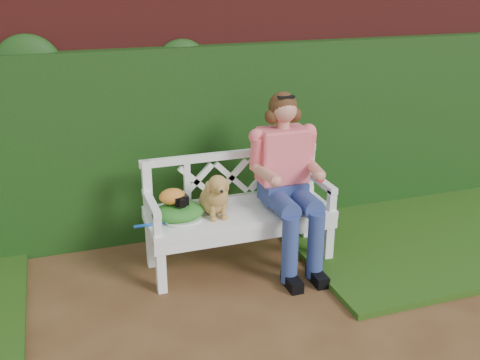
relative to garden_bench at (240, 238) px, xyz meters
name	(u,v)px	position (x,y,z in m)	size (l,w,h in m)	color
ground	(203,345)	(-0.58, -0.93, -0.24)	(60.00, 60.00, 0.00)	#4A2B16
brick_wall	(143,114)	(-0.58, 0.97, 0.86)	(10.00, 0.30, 2.20)	#5B1A17
ivy_hedge	(149,148)	(-0.58, 0.75, 0.61)	(10.00, 0.18, 1.70)	#194211
grass_right	(427,232)	(1.82, -0.03, -0.21)	(2.60, 2.00, 0.05)	black
garden_bench	(240,238)	(0.00, 0.00, 0.00)	(1.58, 0.60, 0.48)	white
seated_woman	(284,181)	(0.37, -0.02, 0.46)	(0.59, 0.79, 1.40)	#CD4859
dog	(215,193)	(-0.21, 0.01, 0.42)	(0.24, 0.33, 0.37)	#AA7D4B
tennis_racket	(180,220)	(-0.50, -0.04, 0.25)	(0.55, 0.23, 0.03)	beige
green_bag	(179,212)	(-0.50, 0.01, 0.31)	(0.39, 0.30, 0.13)	#2A9A19
camera_item	(181,200)	(-0.49, -0.02, 0.41)	(0.11, 0.08, 0.07)	black
baseball_glove	(172,196)	(-0.54, 0.01, 0.44)	(0.20, 0.15, 0.13)	#C06F24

